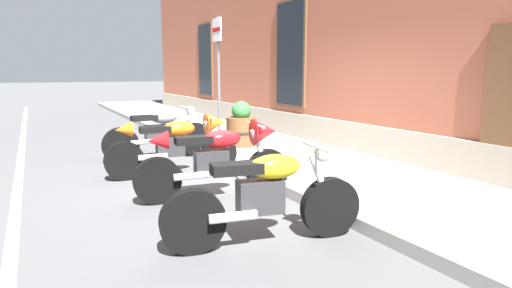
% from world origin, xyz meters
% --- Properties ---
extents(ground_plane, '(140.00, 140.00, 0.00)m').
position_xyz_m(ground_plane, '(0.00, 0.00, 0.00)').
color(ground_plane, '#424244').
extents(sidewalk, '(33.09, 2.61, 0.15)m').
position_xyz_m(sidewalk, '(0.00, 1.30, 0.07)').
color(sidewalk, gray).
rests_on(sidewalk, ground_plane).
extents(lane_stripe, '(33.09, 0.12, 0.01)m').
position_xyz_m(lane_stripe, '(0.00, -3.20, 0.00)').
color(lane_stripe, silver).
rests_on(lane_stripe, ground_plane).
extents(motorcycle_grey_naked, '(0.62, 2.14, 1.00)m').
position_xyz_m(motorcycle_grey_naked, '(-2.12, -0.79, 0.49)').
color(motorcycle_grey_naked, black).
rests_on(motorcycle_grey_naked, ground_plane).
extents(motorcycle_orange_sport, '(0.62, 2.16, 1.02)m').
position_xyz_m(motorcycle_orange_sport, '(-0.77, -0.87, 0.56)').
color(motorcycle_orange_sport, black).
rests_on(motorcycle_orange_sport, ground_plane).
extents(motorcycle_red_sport, '(0.63, 2.13, 1.04)m').
position_xyz_m(motorcycle_red_sport, '(0.67, -0.75, 0.57)').
color(motorcycle_red_sport, black).
rests_on(motorcycle_red_sport, ground_plane).
extents(motorcycle_yellow_naked, '(0.67, 2.01, 0.97)m').
position_xyz_m(motorcycle_yellow_naked, '(2.30, -0.99, 0.48)').
color(motorcycle_yellow_naked, black).
rests_on(motorcycle_yellow_naked, ground_plane).
extents(parking_sign, '(0.36, 0.07, 2.59)m').
position_xyz_m(parking_sign, '(-1.95, 0.37, 1.81)').
color(parking_sign, '#4C4C51').
rests_on(parking_sign, sidewalk).
extents(barrel_planter, '(0.66, 0.66, 0.94)m').
position_xyz_m(barrel_planter, '(-1.96, 0.88, 0.53)').
color(barrel_planter, brown).
rests_on(barrel_planter, sidewalk).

